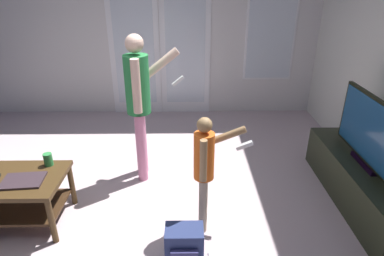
% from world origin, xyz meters
% --- Properties ---
extents(ground_plane, '(5.35, 5.29, 0.02)m').
position_xyz_m(ground_plane, '(0.00, 0.00, -0.01)').
color(ground_plane, '#C0AAAE').
extents(wall_back_with_doors, '(5.35, 0.09, 2.91)m').
position_xyz_m(wall_back_with_doors, '(0.08, 2.61, 1.40)').
color(wall_back_with_doors, silver).
rests_on(wall_back_with_doors, ground_plane).
extents(coffee_table, '(0.99, 0.58, 0.46)m').
position_xyz_m(coffee_table, '(-0.90, -0.05, 0.33)').
color(coffee_table, '#412D16').
rests_on(coffee_table, ground_plane).
extents(tv_stand, '(0.43, 1.65, 0.42)m').
position_xyz_m(tv_stand, '(2.29, 0.19, 0.21)').
color(tv_stand, black).
rests_on(tv_stand, ground_plane).
extents(flat_screen_tv, '(0.08, 1.12, 0.64)m').
position_xyz_m(flat_screen_tv, '(2.29, 0.19, 0.74)').
color(flat_screen_tv, black).
rests_on(flat_screen_tv, tv_stand).
extents(person_adult, '(0.58, 0.45, 1.52)m').
position_xyz_m(person_adult, '(0.18, 0.70, 0.91)').
color(person_adult, pink).
rests_on(person_adult, ground_plane).
extents(person_child, '(0.48, 0.28, 1.04)m').
position_xyz_m(person_child, '(0.80, -0.13, 0.63)').
color(person_child, tan).
rests_on(person_child, ground_plane).
extents(backpack, '(0.29, 0.23, 0.28)m').
position_xyz_m(backpack, '(0.63, -0.49, 0.14)').
color(backpack, navy).
rests_on(backpack, ground_plane).
extents(laptop_closed, '(0.35, 0.27, 0.02)m').
position_xyz_m(laptop_closed, '(-0.70, -0.11, 0.47)').
color(laptop_closed, '#36282F').
rests_on(laptop_closed, coffee_table).
extents(cup_by_laptop, '(0.08, 0.08, 0.11)m').
position_xyz_m(cup_by_laptop, '(-0.59, 0.16, 0.52)').
color(cup_by_laptop, '#2F8742').
rests_on(cup_by_laptop, coffee_table).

